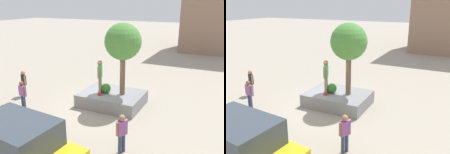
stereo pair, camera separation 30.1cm
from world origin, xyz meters
TOP-DOWN VIEW (x-y plane):
  - ground_plane at (0.00, 0.00)m, footprint 120.00×120.00m
  - planter_ledge at (-0.57, -0.19)m, footprint 3.36×2.48m
  - plaza_tree at (-1.17, -0.23)m, footprint 1.90×1.90m
  - boxwood_shrub at (-0.29, -0.01)m, footprint 0.54×0.54m
  - skateboard at (-0.02, 0.15)m, footprint 0.53×0.81m
  - skateboarder at (-0.02, 0.15)m, footprint 0.35×0.57m
  - taxi_cab at (-0.40, 6.44)m, footprint 4.71×2.45m
  - pedestrian_crossing at (3.51, 2.28)m, footprint 0.51×0.23m
  - bystander_watching at (4.74, 0.97)m, footprint 0.49×0.35m
  - passerby_with_bag at (-2.84, 3.66)m, footprint 0.35×0.48m

SIDE VIEW (x-z plane):
  - ground_plane at x=0.00m, z-range 0.00..0.00m
  - planter_ledge at x=-0.57m, z-range 0.00..0.71m
  - skateboard at x=-0.02m, z-range 0.73..0.80m
  - pedestrian_crossing at x=3.51m, z-range 0.12..1.62m
  - passerby_with_bag at x=-2.84m, z-range 0.12..1.68m
  - bystander_watching at x=4.74m, z-range 0.12..1.71m
  - boxwood_shrub at x=-0.29m, z-range 0.71..1.25m
  - taxi_cab at x=-0.40m, z-range 0.02..2.14m
  - skateboarder at x=-0.02m, z-range 0.92..2.68m
  - plaza_tree at x=-1.17m, z-range 1.62..5.41m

